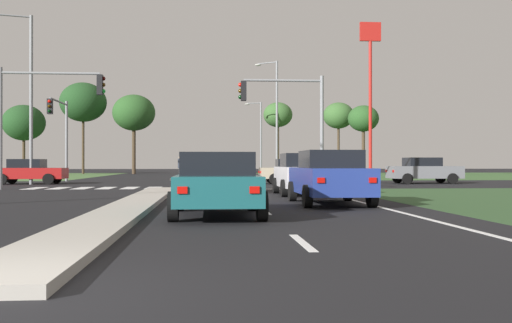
{
  "coord_description": "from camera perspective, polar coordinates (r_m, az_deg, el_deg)",
  "views": [
    {
      "loc": [
        2.04,
        -5.51,
        1.22
      ],
      "look_at": [
        4.9,
        29.88,
        1.34
      ],
      "focal_mm": 42.21,
      "sensor_mm": 36.0,
      "label": 1
    }
  ],
  "objects": [
    {
      "name": "treeline_second",
      "position": [
        73.7,
        -16.06,
        5.41
      ],
      "size": [
        5.42,
        5.42,
        10.73
      ],
      "color": "#423323",
      "rests_on": "ground"
    },
    {
      "name": "car_red_third",
      "position": [
        38.16,
        -20.7,
        -0.87
      ],
      "size": [
        4.16,
        2.07,
        1.48
      ],
      "rotation": [
        0.0,
        0.0,
        -1.57
      ],
      "color": "#A31919",
      "rests_on": "ground"
    },
    {
      "name": "car_beige_fifth",
      "position": [
        36.16,
        3.71,
        -0.91
      ],
      "size": [
        4.32,
        1.95,
        1.49
      ],
      "rotation": [
        0.0,
        0.0,
        -1.57
      ],
      "color": "#BCAD8E",
      "rests_on": "ground"
    },
    {
      "name": "lane_dash_near",
      "position": [
        9.37,
        4.42,
        -7.66
      ],
      "size": [
        0.14,
        2.0,
        0.01
      ],
      "primitive_type": "cube",
      "color": "silver",
      "rests_on": "ground"
    },
    {
      "name": "stop_bar_near",
      "position": [
        28.59,
        -1.09,
        -2.63
      ],
      "size": [
        6.4,
        0.5,
        0.01
      ],
      "primitive_type": "cube",
      "color": "silver",
      "rests_on": "ground"
    },
    {
      "name": "crosswalk_bar_seventh",
      "position": [
        30.38,
        -7.53,
        -2.48
      ],
      "size": [
        0.7,
        2.8,
        0.01
      ],
      "primitive_type": "cube",
      "color": "silver",
      "rests_on": "ground"
    },
    {
      "name": "car_grey_seventh",
      "position": [
        38.06,
        15.63,
        -0.81
      ],
      "size": [
        4.35,
        2.06,
        1.58
      ],
      "rotation": [
        0.0,
        0.0,
        -1.57
      ],
      "color": "slate",
      "rests_on": "ground"
    },
    {
      "name": "treeline_fifth",
      "position": [
        75.49,
        7.82,
        4.3
      ],
      "size": [
        3.82,
        3.82,
        8.8
      ],
      "color": "#423323",
      "rests_on": "ground"
    },
    {
      "name": "street_lamp_second",
      "position": [
        37.61,
        -20.86,
        6.36
      ],
      "size": [
        2.53,
        0.86,
        9.86
      ],
      "color": "gray",
      "rests_on": "ground"
    },
    {
      "name": "treeline_third",
      "position": [
        71.81,
        -11.5,
        4.53
      ],
      "size": [
        4.96,
        4.96,
        9.27
      ],
      "color": "#423323",
      "rests_on": "ground"
    },
    {
      "name": "traffic_signal_near_left",
      "position": [
        30.09,
        -19.86,
        5.03
      ],
      "size": [
        4.92,
        0.32,
        5.72
      ],
      "color": "gray",
      "rests_on": "ground"
    },
    {
      "name": "treeline_sixth",
      "position": [
        72.53,
        10.14,
        3.98
      ],
      "size": [
        3.66,
        3.66,
        8.12
      ],
      "color": "#423323",
      "rests_on": "ground"
    },
    {
      "name": "lane_dash_third",
      "position": [
        21.26,
        -0.68,
        -3.47
      ],
      "size": [
        0.14,
        2.0,
        0.01
      ],
      "primitive_type": "cube",
      "color": "silver",
      "rests_on": "ground"
    },
    {
      "name": "edge_line_right",
      "position": [
        18.2,
        10.74,
        -4.02
      ],
      "size": [
        0.14,
        24.0,
        0.01
      ],
      "primitive_type": "cube",
      "color": "silver",
      "rests_on": "ground"
    },
    {
      "name": "traffic_signal_near_right",
      "position": [
        29.31,
        3.38,
        4.78
      ],
      "size": [
        4.17,
        0.32,
        5.5
      ],
      "color": "gray",
      "rests_on": "ground"
    },
    {
      "name": "fastfood_pole_sign",
      "position": [
        52.85,
        10.77,
        8.88
      ],
      "size": [
        1.8,
        0.4,
        13.28
      ],
      "color": "red",
      "rests_on": "ground"
    },
    {
      "name": "lane_dash_second",
      "position": [
        15.29,
        0.87,
        -4.76
      ],
      "size": [
        0.14,
        2.0,
        0.01
      ],
      "primitive_type": "cube",
      "color": "silver",
      "rests_on": "ground"
    },
    {
      "name": "car_white_near",
      "position": [
        23.41,
        4.4,
        -1.18
      ],
      "size": [
        1.97,
        4.21,
        1.61
      ],
      "color": "silver",
      "rests_on": "ground"
    },
    {
      "name": "crosswalk_bar_fifth",
      "position": [
        30.58,
        -11.84,
        -2.47
      ],
      "size": [
        0.7,
        2.8,
        0.01
      ],
      "primitive_type": "cube",
      "color": "silver",
      "rests_on": "ground"
    },
    {
      "name": "crosswalk_bar_near",
      "position": [
        31.49,
        -20.18,
        -2.39
      ],
      "size": [
        0.7,
        2.8,
        0.01
      ],
      "primitive_type": "cube",
      "color": "silver",
      "rests_on": "ground"
    },
    {
      "name": "crosswalk_bar_second",
      "position": [
        31.2,
        -18.15,
        -2.42
      ],
      "size": [
        0.7,
        2.8,
        0.01
      ],
      "primitive_type": "cube",
      "color": "silver",
      "rests_on": "ground"
    },
    {
      "name": "car_teal_sixth",
      "position": [
        14.05,
        -3.73,
        -2.08
      ],
      "size": [
        2.09,
        4.46,
        1.47
      ],
      "color": "#19565B",
      "rests_on": "ground"
    },
    {
      "name": "pedestrian_at_median",
      "position": [
        47.45,
        -7.21,
        -0.28
      ],
      "size": [
        0.34,
        0.34,
        1.66
      ],
      "rotation": [
        0.0,
        0.0,
        5.08
      ],
      "color": "#4C4C4C",
      "rests_on": "median_island_far"
    },
    {
      "name": "traffic_signal_far_left",
      "position": [
        41.61,
        -18.04,
        3.37
      ],
      "size": [
        0.32,
        4.72,
        5.5
      ],
      "color": "gray",
      "rests_on": "ground"
    },
    {
      "name": "treeline_near",
      "position": [
        72.93,
        -21.15,
        3.44
      ],
      "size": [
        4.75,
        4.75,
        7.85
      ],
      "color": "#423323",
      "rests_on": "ground"
    },
    {
      "name": "car_maroon_second",
      "position": [
        25.87,
        -3.85,
        -1.16
      ],
      "size": [
        1.95,
        4.52,
        1.54
      ],
      "color": "maroon",
      "rests_on": "ground"
    },
    {
      "name": "crosswalk_bar_sixth",
      "position": [
        30.46,
        -9.7,
        -2.48
      ],
      "size": [
        0.7,
        2.8,
        0.01
      ],
      "primitive_type": "cube",
      "color": "silver",
      "rests_on": "ground"
    },
    {
      "name": "ground_plane",
      "position": [
        35.59,
        -7.91,
        -2.16
      ],
      "size": [
        200.0,
        200.0,
        0.0
      ],
      "primitive_type": "plane",
      "color": "black"
    },
    {
      "name": "crosswalk_bar_third",
      "position": [
        30.95,
        -16.08,
        -2.44
      ],
      "size": [
        0.7,
        2.8,
        0.01
      ],
      "primitive_type": "cube",
      "color": "silver",
      "rests_on": "ground"
    },
    {
      "name": "car_blue_fourth",
      "position": [
        18.22,
        6.97,
        -1.45
      ],
      "size": [
        2.04,
        4.63,
        1.61
      ],
      "color": "navy",
      "rests_on": "ground"
    },
    {
      "name": "median_island_near",
      "position": [
        16.68,
        -11.67,
        -4.15
      ],
      "size": [
        1.2,
        22.0,
        0.14
      ],
      "primitive_type": "cube",
      "color": "#ADA89E",
      "rests_on": "ground"
    },
    {
      "name": "street_lamp_fourth",
      "position": [
        69.5,
        0.34,
        2.64
      ],
      "size": [
        1.95,
        0.7,
        8.31
      ],
      "color": "gray",
      "rests_on": "ground"
    },
    {
      "name": "crosswalk_bar_fourth",
      "position": [
        30.75,
        -13.97,
        -2.45
      ],
      "size": [
        0.7,
        2.8,
        0.01
      ],
      "primitive_type": "cube",
      "color": "silver",
      "rests_on": "ground"
    },
    {
      "name": "median_island_far",
      "position": [
        60.56,
        -6.56,
        -1.28
      ],
      "size": [
        1.2,
        36.0,
        0.14
      ],
      "primitive_type": "cube",
      "color": "gray",
      "rests_on": "ground"
    },
    {
      "name": "lane_dash_fourth",
      "position": [
        27.24,
        -1.55,
        -2.75
      ],
      "size": [
        0.14,
        2.0,
        0.01
      ],
      "primitive_type": "cube",
      "color": "silver",
      "rests_on": "ground"
    },
    {
      "name": "street_lamp_third",
      "position": [
        53.8,
        1.83,
        4.62
      ],
      "size": [
        1.99,
        1.37,
        10.37
      ],
      "color": "gray",
      "rests_on": "ground"
    },
    {
      "name": "treeline_fourth",
      "position": [
        73.47,
        2.09,
        4.4
      ],
      "size": [
        3.55,
        3.55,
        8.67
      ],
      "color": "#423323",
      "rests_on": "ground"
    },
    {
      "name": "grass_verge_far_right",
      "position": [
        64.45,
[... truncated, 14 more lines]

